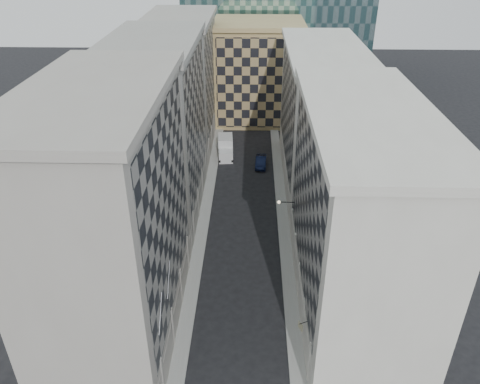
# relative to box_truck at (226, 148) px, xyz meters

# --- Properties ---
(sidewalk_west) EXTENTS (1.50, 100.00, 0.15)m
(sidewalk_west) POSITION_rel_box_truck_xyz_m (-1.82, -19.55, -1.33)
(sidewalk_west) COLOR gray
(sidewalk_west) RESTS_ON ground
(sidewalk_east) EXTENTS (1.50, 100.00, 0.15)m
(sidewalk_east) POSITION_rel_box_truck_xyz_m (8.68, -19.55, -1.33)
(sidewalk_east) COLOR gray
(sidewalk_east) RESTS_ON ground
(bldg_left_a) EXTENTS (10.80, 22.80, 23.70)m
(bldg_left_a) POSITION_rel_box_truck_xyz_m (-7.45, -38.55, 10.42)
(bldg_left_a) COLOR #9B958C
(bldg_left_a) RESTS_ON ground
(bldg_left_b) EXTENTS (10.80, 22.80, 22.70)m
(bldg_left_b) POSITION_rel_box_truck_xyz_m (-7.45, -16.55, 9.92)
(bldg_left_b) COLOR gray
(bldg_left_b) RESTS_ON ground
(bldg_left_c) EXTENTS (10.80, 22.80, 21.70)m
(bldg_left_c) POSITION_rel_box_truck_xyz_m (-7.45, 5.45, 9.42)
(bldg_left_c) COLOR #9B958C
(bldg_left_c) RESTS_ON ground
(bldg_right_a) EXTENTS (10.80, 26.80, 20.70)m
(bldg_right_a) POSITION_rel_box_truck_xyz_m (14.31, -34.55, 8.92)
(bldg_right_a) COLOR beige
(bldg_right_a) RESTS_ON ground
(bldg_right_b) EXTENTS (10.80, 28.80, 19.70)m
(bldg_right_b) POSITION_rel_box_truck_xyz_m (14.33, -7.55, 8.44)
(bldg_right_b) COLOR beige
(bldg_right_b) RESTS_ON ground
(tan_block) EXTENTS (16.80, 14.80, 18.80)m
(tan_block) POSITION_rel_box_truck_xyz_m (5.43, 18.35, 8.03)
(tan_block) COLOR tan
(tan_block) RESTS_ON ground
(flagpoles_left) EXTENTS (0.10, 6.33, 2.33)m
(flagpoles_left) POSITION_rel_box_truck_xyz_m (-2.47, -43.55, 6.60)
(flagpoles_left) COLOR gray
(flagpoles_left) RESTS_ON ground
(bracket_lamp) EXTENTS (1.98, 0.36, 0.36)m
(bracket_lamp) POSITION_rel_box_truck_xyz_m (7.81, -25.55, 4.80)
(bracket_lamp) COLOR black
(bracket_lamp) RESTS_ON ground
(box_truck) EXTENTS (2.81, 6.04, 3.23)m
(box_truck) POSITION_rel_box_truck_xyz_m (0.00, 0.00, 0.00)
(box_truck) COLOR silver
(box_truck) RESTS_ON ground
(dark_car) EXTENTS (1.88, 4.86, 1.58)m
(dark_car) POSITION_rel_box_truck_xyz_m (5.92, -3.80, -0.61)
(dark_car) COLOR #0E1633
(dark_car) RESTS_ON ground
(shop_sign) EXTENTS (0.77, 0.68, 0.80)m
(shop_sign) POSITION_rel_box_truck_xyz_m (8.85, -42.46, 2.43)
(shop_sign) COLOR black
(shop_sign) RESTS_ON ground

